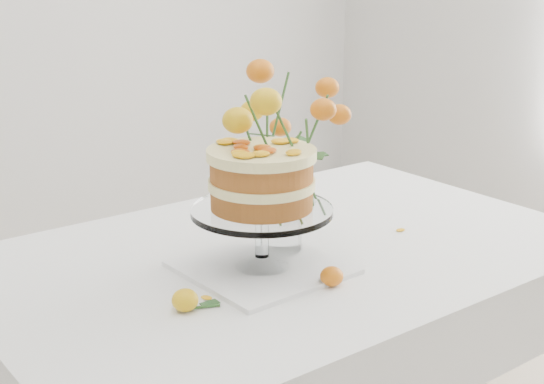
# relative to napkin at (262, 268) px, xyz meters

# --- Properties ---
(table) EXTENTS (1.43, 0.93, 0.76)m
(table) POSITION_rel_napkin_xyz_m (0.12, 0.07, -0.09)
(table) COLOR tan
(table) RESTS_ON ground
(napkin) EXTENTS (0.33, 0.33, 0.01)m
(napkin) POSITION_rel_napkin_xyz_m (0.00, 0.00, 0.00)
(napkin) COLOR white
(napkin) RESTS_ON table
(cake_stand) EXTENTS (0.31, 0.31, 0.27)m
(cake_stand) POSITION_rel_napkin_xyz_m (-0.00, 0.00, 0.19)
(cake_stand) COLOR white
(cake_stand) RESTS_ON napkin
(rose_vase) EXTENTS (0.30, 0.30, 0.45)m
(rose_vase) POSITION_rel_napkin_xyz_m (0.09, 0.05, 0.26)
(rose_vase) COLOR white
(rose_vase) RESTS_ON table
(loose_rose_near) EXTENTS (0.09, 0.06, 0.04)m
(loose_rose_near) POSITION_rel_napkin_xyz_m (-0.24, -0.07, 0.02)
(loose_rose_near) COLOR orange
(loose_rose_near) RESTS_ON table
(loose_rose_far) EXTENTS (0.09, 0.05, 0.04)m
(loose_rose_far) POSITION_rel_napkin_xyz_m (0.07, -0.15, 0.02)
(loose_rose_far) COLOR #DC5C0A
(loose_rose_far) RESTS_ON table
(stray_petal_a) EXTENTS (0.03, 0.02, 0.00)m
(stray_petal_a) POSITION_rel_napkin_xyz_m (0.00, -0.03, -0.00)
(stray_petal_a) COLOR #FFB210
(stray_petal_a) RESTS_ON table
(stray_petal_b) EXTENTS (0.03, 0.02, 0.00)m
(stray_petal_b) POSITION_rel_napkin_xyz_m (0.10, -0.07, -0.00)
(stray_petal_b) COLOR #FFB210
(stray_petal_b) RESTS_ON table
(stray_petal_c) EXTENTS (0.03, 0.02, 0.00)m
(stray_petal_c) POSITION_rel_napkin_xyz_m (0.14, -0.11, -0.00)
(stray_petal_c) COLOR #FFB210
(stray_petal_c) RESTS_ON table
(stray_petal_d) EXTENTS (0.03, 0.02, 0.00)m
(stray_petal_d) POSITION_rel_napkin_xyz_m (-0.14, 0.02, -0.00)
(stray_petal_d) COLOR #FFB210
(stray_petal_d) RESTS_ON table
(stray_petal_e) EXTENTS (0.03, 0.02, 0.00)m
(stray_petal_e) POSITION_rel_napkin_xyz_m (-0.18, -0.05, -0.00)
(stray_petal_e) COLOR #FFB210
(stray_petal_e) RESTS_ON table
(stray_petal_f) EXTENTS (0.03, 0.02, 0.00)m
(stray_petal_f) POSITION_rel_napkin_xyz_m (0.42, -0.01, -0.00)
(stray_petal_f) COLOR #FFB210
(stray_petal_f) RESTS_ON table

